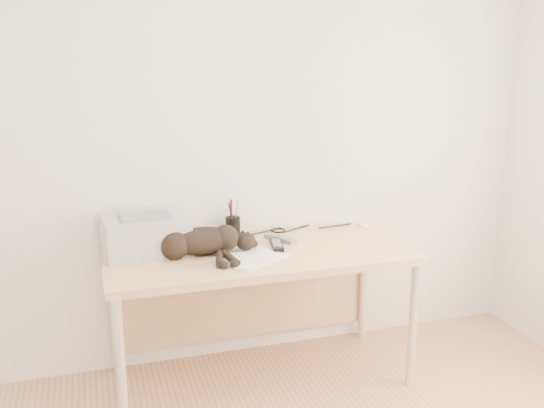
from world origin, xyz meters
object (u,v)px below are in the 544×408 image
object	(u,v)px
mouse	(363,222)
desk	(256,270)
printer	(145,234)
pen_cup	(233,227)
cat	(198,243)
mug	(196,235)

from	to	relation	value
mouse	desk	bearing A→B (deg)	-171.99
printer	mouse	size ratio (longest dim) A/B	4.02
desk	mouse	distance (m)	0.76
pen_cup	mouse	xyz separation A→B (m)	(0.79, -0.01, -0.04)
cat	pen_cup	xyz separation A→B (m)	(0.24, 0.27, -0.01)
printer	cat	size ratio (longest dim) A/B	0.65
mug	pen_cup	bearing A→B (deg)	14.00
cat	mug	xyz separation A→B (m)	(0.03, 0.21, -0.02)
pen_cup	printer	bearing A→B (deg)	-166.37
cat	mouse	distance (m)	1.07
mug	mouse	distance (m)	1.01
pen_cup	mouse	bearing A→B (deg)	-0.72
cat	mug	bearing A→B (deg)	82.84
cat	mouse	bearing A→B (deg)	13.89
mug	printer	bearing A→B (deg)	-166.65
desk	pen_cup	size ratio (longest dim) A/B	7.60
printer	pen_cup	world-z (taller)	pen_cup
cat	pen_cup	size ratio (longest dim) A/B	3.23
mouse	cat	bearing A→B (deg)	-173.22
printer	mug	size ratio (longest dim) A/B	4.46
desk	printer	size ratio (longest dim) A/B	3.60
mug	mouse	xyz separation A→B (m)	(1.01, 0.04, -0.03)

